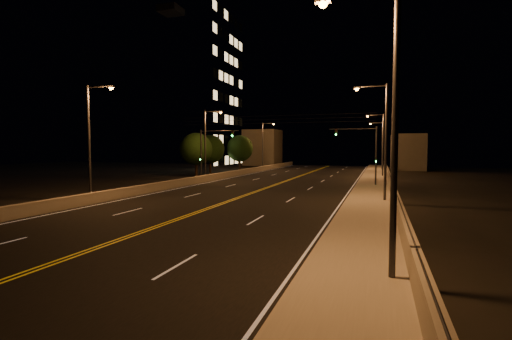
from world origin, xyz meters
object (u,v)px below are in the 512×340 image
(streetlight_0, at_px, (386,115))
(streetlight_6, at_px, (264,143))
(tree_0, at_px, (196,149))
(tree_1, at_px, (210,149))
(streetlight_3, at_px, (381,143))
(building_tower, at_px, (172,92))
(streetlight_2, at_px, (381,141))
(traffic_signal_right, at_px, (367,149))
(traffic_signal_left, at_px, (208,149))
(streetlight_1, at_px, (382,135))
(streetlight_4, at_px, (92,135))
(tree_2, at_px, (240,148))
(streetlight_5, at_px, (207,140))

(streetlight_0, bearing_deg, streetlight_6, 110.72)
(tree_0, height_order, tree_1, tree_0)
(streetlight_3, distance_m, building_tower, 41.10)
(streetlight_2, distance_m, tree_1, 26.84)
(traffic_signal_right, relative_size, traffic_signal_left, 1.00)
(streetlight_1, height_order, traffic_signal_right, streetlight_1)
(streetlight_0, bearing_deg, tree_1, 121.45)
(streetlight_1, xyz_separation_m, tree_0, (-26.06, 19.67, -1.16))
(tree_1, bearing_deg, streetlight_2, -0.29)
(streetlight_4, distance_m, tree_2, 40.77)
(streetlight_5, distance_m, tree_2, 20.61)
(streetlight_5, height_order, tree_0, streetlight_5)
(streetlight_1, height_order, traffic_signal_left, streetlight_1)
(streetlight_1, xyz_separation_m, tree_2, (-24.70, 34.24, -1.10))
(streetlight_2, relative_size, building_tower, 0.29)
(tree_2, bearing_deg, traffic_signal_left, -78.98)
(tree_0, relative_size, tree_1, 1.01)
(streetlight_5, bearing_deg, tree_0, 128.73)
(streetlight_5, distance_m, tree_1, 13.31)
(building_tower, xyz_separation_m, tree_1, (11.87, -7.87, -10.98))
(streetlight_4, relative_size, tree_0, 1.40)
(streetlight_3, relative_size, streetlight_6, 1.00)
(traffic_signal_right, relative_size, tree_1, 1.02)
(streetlight_2, height_order, streetlight_4, same)
(streetlight_4, relative_size, traffic_signal_right, 1.39)
(streetlight_3, xyz_separation_m, building_tower, (-38.68, -9.86, 9.76))
(traffic_signal_right, height_order, traffic_signal_left, same)
(streetlight_1, xyz_separation_m, streetlight_3, (0.00, 43.76, 0.00))
(streetlight_1, distance_m, streetlight_6, 44.40)
(streetlight_2, xyz_separation_m, streetlight_4, (-21.44, -32.28, 0.00))
(tree_2, bearing_deg, streetlight_0, -64.60)
(traffic_signal_left, height_order, tree_1, traffic_signal_left)
(streetlight_1, bearing_deg, traffic_signal_left, 149.62)
(streetlight_0, bearing_deg, streetlight_2, 90.00)
(traffic_signal_right, bearing_deg, tree_0, 162.53)
(traffic_signal_right, bearing_deg, streetlight_6, 126.54)
(building_tower, xyz_separation_m, tree_2, (13.98, 0.34, -10.87))
(streetlight_3, distance_m, tree_2, 26.50)
(building_tower, relative_size, tree_2, 4.73)
(traffic_signal_right, distance_m, tree_2, 32.20)
(streetlight_1, distance_m, traffic_signal_left, 23.63)
(streetlight_3, relative_size, building_tower, 0.29)
(streetlight_2, bearing_deg, streetlight_3, 90.00)
(traffic_signal_right, bearing_deg, tree_1, 150.91)
(streetlight_5, xyz_separation_m, tree_0, (-4.62, 5.76, -1.16))
(streetlight_4, bearing_deg, tree_2, 94.59)
(streetlight_6, bearing_deg, traffic_signal_left, -87.71)
(streetlight_2, bearing_deg, streetlight_0, -90.00)
(streetlight_3, xyz_separation_m, streetlight_4, (-21.44, -50.14, 0.00))
(streetlight_0, xyz_separation_m, streetlight_6, (-21.44, 56.68, 0.00))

